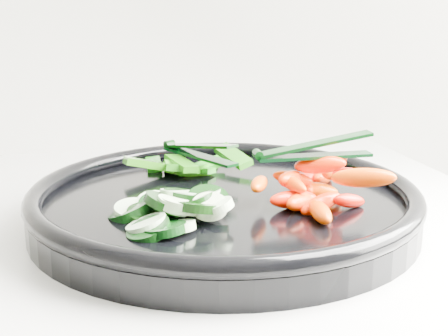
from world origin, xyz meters
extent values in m
cylinder|color=black|center=(0.70, 1.66, 0.94)|extent=(0.48, 0.48, 0.02)
torus|color=black|center=(0.70, 1.66, 0.96)|extent=(0.49, 0.49, 0.02)
cylinder|color=black|center=(0.62, 1.58, 0.96)|extent=(0.05, 0.05, 0.02)
cylinder|color=beige|center=(0.62, 1.58, 0.96)|extent=(0.04, 0.04, 0.02)
cylinder|color=black|center=(0.64, 1.63, 0.96)|extent=(0.05, 0.05, 0.03)
cylinder|color=beige|center=(0.63, 1.63, 0.96)|extent=(0.04, 0.04, 0.02)
cylinder|color=black|center=(0.63, 1.57, 0.96)|extent=(0.04, 0.04, 0.02)
cylinder|color=beige|center=(0.64, 1.58, 0.96)|extent=(0.04, 0.04, 0.02)
cylinder|color=black|center=(0.65, 1.64, 0.96)|extent=(0.05, 0.05, 0.02)
cylinder|color=beige|center=(0.65, 1.64, 0.96)|extent=(0.03, 0.03, 0.02)
cylinder|color=black|center=(0.63, 1.63, 0.96)|extent=(0.05, 0.05, 0.01)
cylinder|color=beige|center=(0.62, 1.64, 0.96)|extent=(0.04, 0.04, 0.01)
cylinder|color=black|center=(0.62, 1.61, 0.96)|extent=(0.04, 0.04, 0.01)
cylinder|color=#D7F6C4|center=(0.61, 1.62, 0.96)|extent=(0.04, 0.04, 0.02)
cylinder|color=black|center=(0.61, 1.63, 0.96)|extent=(0.06, 0.06, 0.03)
cylinder|color=beige|center=(0.63, 1.64, 0.96)|extent=(0.03, 0.03, 0.02)
cylinder|color=black|center=(0.66, 1.61, 0.97)|extent=(0.05, 0.05, 0.02)
cylinder|color=#DEF7C5|center=(0.68, 1.59, 0.97)|extent=(0.04, 0.04, 0.02)
cylinder|color=black|center=(0.66, 1.63, 0.97)|extent=(0.06, 0.06, 0.02)
cylinder|color=#C9E9BA|center=(0.65, 1.63, 0.97)|extent=(0.05, 0.05, 0.02)
cylinder|color=black|center=(0.64, 1.61, 0.97)|extent=(0.05, 0.05, 0.03)
cylinder|color=beige|center=(0.64, 1.60, 0.97)|extent=(0.04, 0.04, 0.02)
cylinder|color=black|center=(0.67, 1.61, 0.97)|extent=(0.05, 0.05, 0.03)
cylinder|color=beige|center=(0.67, 1.59, 0.97)|extent=(0.04, 0.04, 0.02)
cylinder|color=black|center=(0.67, 1.62, 0.97)|extent=(0.05, 0.05, 0.02)
cylinder|color=beige|center=(0.68, 1.62, 0.97)|extent=(0.04, 0.04, 0.02)
cylinder|color=black|center=(0.66, 1.59, 0.97)|extent=(0.05, 0.05, 0.02)
cylinder|color=#DAF4C3|center=(0.65, 1.60, 0.97)|extent=(0.05, 0.05, 0.02)
ellipsoid|color=#F11F00|center=(0.77, 1.59, 0.96)|extent=(0.05, 0.03, 0.03)
ellipsoid|color=#FF1B00|center=(0.76, 1.61, 0.96)|extent=(0.05, 0.03, 0.03)
ellipsoid|color=#F13C00|center=(0.77, 1.57, 0.96)|extent=(0.02, 0.05, 0.02)
ellipsoid|color=#F32A00|center=(0.78, 1.64, 0.96)|extent=(0.02, 0.04, 0.02)
ellipsoid|color=#E70C00|center=(0.80, 1.60, 0.96)|extent=(0.04, 0.03, 0.02)
ellipsoid|color=#F03F00|center=(0.76, 1.60, 0.96)|extent=(0.05, 0.04, 0.02)
ellipsoid|color=#FF6500|center=(0.79, 1.64, 0.96)|extent=(0.05, 0.02, 0.02)
ellipsoid|color=#FF3A00|center=(0.81, 1.68, 0.96)|extent=(0.05, 0.05, 0.03)
ellipsoid|color=red|center=(0.80, 1.68, 0.96)|extent=(0.05, 0.05, 0.02)
ellipsoid|color=#FF6100|center=(0.73, 1.62, 0.98)|extent=(0.03, 0.05, 0.02)
ellipsoid|color=#E74100|center=(0.81, 1.64, 0.98)|extent=(0.04, 0.05, 0.03)
ellipsoid|color=#ED4F00|center=(0.76, 1.63, 0.98)|extent=(0.05, 0.04, 0.03)
ellipsoid|color=#E85000|center=(0.75, 1.62, 0.98)|extent=(0.03, 0.05, 0.02)
ellipsoid|color=red|center=(0.76, 1.63, 0.98)|extent=(0.04, 0.02, 0.02)
ellipsoid|color=#FB0E00|center=(0.81, 1.63, 0.98)|extent=(0.05, 0.02, 0.02)
ellipsoid|color=red|center=(0.78, 1.62, 0.99)|extent=(0.05, 0.04, 0.03)
ellipsoid|color=#E73E00|center=(0.79, 1.64, 0.99)|extent=(0.05, 0.02, 0.02)
ellipsoid|color=#FF6000|center=(0.80, 1.57, 0.99)|extent=(0.06, 0.05, 0.03)
cube|color=#15690A|center=(0.70, 1.76, 0.96)|extent=(0.05, 0.06, 0.02)
cube|color=#1B720A|center=(0.68, 1.75, 0.96)|extent=(0.06, 0.02, 0.03)
cube|color=#1C740B|center=(0.69, 1.75, 0.96)|extent=(0.04, 0.04, 0.01)
cube|color=#0A6F0C|center=(0.70, 1.76, 0.96)|extent=(0.06, 0.04, 0.02)
cube|color=#1C700A|center=(0.65, 1.79, 0.96)|extent=(0.02, 0.05, 0.01)
cube|color=#09670A|center=(0.67, 1.76, 0.96)|extent=(0.03, 0.07, 0.03)
cube|color=#17690A|center=(0.64, 1.75, 0.97)|extent=(0.06, 0.03, 0.02)
cube|color=#12720A|center=(0.67, 1.74, 0.97)|extent=(0.03, 0.06, 0.01)
cube|color=#0F6109|center=(0.74, 1.76, 0.97)|extent=(0.03, 0.06, 0.02)
cylinder|color=black|center=(0.73, 1.63, 1.00)|extent=(0.01, 0.01, 0.01)
cube|color=black|center=(0.78, 1.63, 1.00)|extent=(0.11, 0.02, 0.00)
cube|color=black|center=(0.78, 1.63, 1.01)|extent=(0.11, 0.02, 0.02)
cylinder|color=black|center=(0.67, 1.80, 0.98)|extent=(0.01, 0.01, 0.01)
cube|color=black|center=(0.70, 1.75, 0.97)|extent=(0.07, 0.10, 0.00)
cube|color=black|center=(0.70, 1.75, 0.99)|extent=(0.06, 0.10, 0.02)
camera|label=1|loc=(0.56, 1.10, 1.14)|focal=50.00mm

